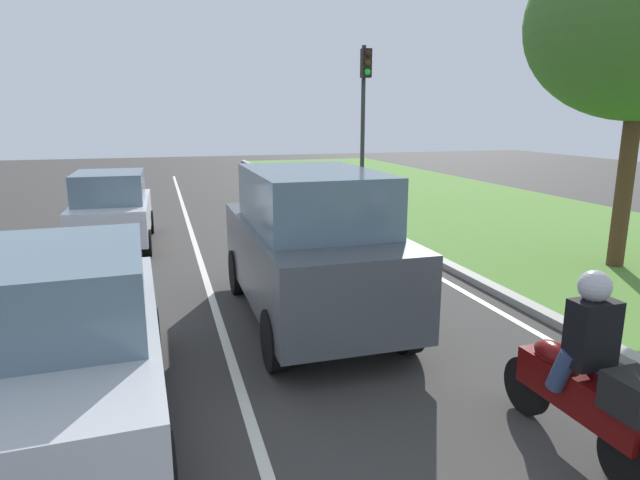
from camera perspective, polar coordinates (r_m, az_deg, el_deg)
The scene contains 11 objects.
ground_plane at distance 13.14m, azimuth -9.98°, elevation -0.51°, with size 60.00×60.00×0.00m, color #383533.
lane_line_center at distance 13.09m, azimuth -13.02°, elevation -0.70°, with size 0.12×32.00×0.01m, color silver.
lane_line_right_edge at distance 14.00m, azimuth 4.80°, elevation 0.48°, with size 0.12×32.00×0.01m, color silver.
grass_verge_right at distance 16.41m, azimuth 20.95°, elevation 1.61°, with size 9.00×48.00×0.06m, color #548433.
curb_right at distance 14.18m, azimuth 6.68°, elevation 0.83°, with size 0.24×48.00×0.12m, color #9E9B93.
car_suv_ahead at distance 7.96m, azimuth -1.05°, elevation -0.50°, with size 1.98×4.51×2.28m.
car_sedan_left_lane at distance 5.72m, azimuth -25.73°, elevation -9.95°, with size 1.96×4.36×1.86m.
car_hatchback_far at distance 13.54m, azimuth -21.15°, elevation 3.01°, with size 1.77×3.72×1.78m.
motorcycle at distance 5.54m, azimuth 26.35°, elevation -14.76°, with size 0.41×1.90×1.01m.
rider_person at distance 5.32m, azimuth 26.65°, elevation -8.60°, with size 0.51×0.41×1.16m.
traffic_light_near_right at distance 18.32m, azimuth 4.73°, elevation 14.77°, with size 0.32×0.50×5.26m.
Camera 1 is at (-1.43, 1.29, 3.02)m, focal length 30.21 mm.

